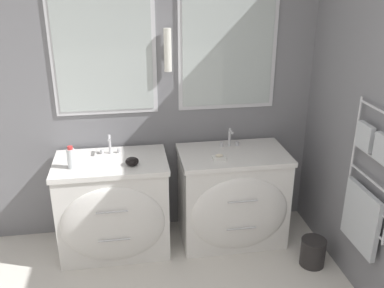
{
  "coord_description": "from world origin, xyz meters",
  "views": [
    {
      "loc": [
        0.03,
        -1.27,
        2.25
      ],
      "look_at": [
        0.49,
        1.59,
        1.08
      ],
      "focal_mm": 40.0,
      "sensor_mm": 36.0,
      "label": 1
    }
  ],
  "objects_px": {
    "toiletry_bottle": "(71,158)",
    "waste_bin": "(313,252)",
    "vanity_left": "(114,207)",
    "amenity_bowl": "(132,161)",
    "vanity_right": "(233,197)"
  },
  "relations": [
    {
      "from": "toiletry_bottle",
      "to": "waste_bin",
      "type": "bearing_deg",
      "value": -12.16
    },
    {
      "from": "vanity_left",
      "to": "waste_bin",
      "type": "bearing_deg",
      "value": -16.22
    },
    {
      "from": "amenity_bowl",
      "to": "vanity_right",
      "type": "bearing_deg",
      "value": 5.31
    },
    {
      "from": "vanity_right",
      "to": "toiletry_bottle",
      "type": "bearing_deg",
      "value": -177.47
    },
    {
      "from": "vanity_left",
      "to": "vanity_right",
      "type": "relative_size",
      "value": 1.0
    },
    {
      "from": "vanity_right",
      "to": "amenity_bowl",
      "type": "distance_m",
      "value": 0.96
    },
    {
      "from": "amenity_bowl",
      "to": "toiletry_bottle",
      "type": "bearing_deg",
      "value": 177.38
    },
    {
      "from": "vanity_right",
      "to": "waste_bin",
      "type": "relative_size",
      "value": 3.91
    },
    {
      "from": "vanity_right",
      "to": "waste_bin",
      "type": "bearing_deg",
      "value": -39.21
    },
    {
      "from": "vanity_right",
      "to": "amenity_bowl",
      "type": "bearing_deg",
      "value": -174.69
    },
    {
      "from": "waste_bin",
      "to": "amenity_bowl",
      "type": "bearing_deg",
      "value": 164.85
    },
    {
      "from": "vanity_right",
      "to": "waste_bin",
      "type": "height_order",
      "value": "vanity_right"
    },
    {
      "from": "vanity_left",
      "to": "toiletry_bottle",
      "type": "relative_size",
      "value": 5.05
    },
    {
      "from": "amenity_bowl",
      "to": "waste_bin",
      "type": "height_order",
      "value": "amenity_bowl"
    },
    {
      "from": "vanity_right",
      "to": "toiletry_bottle",
      "type": "xyz_separation_m",
      "value": [
        -1.31,
        -0.06,
        0.49
      ]
    }
  ]
}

